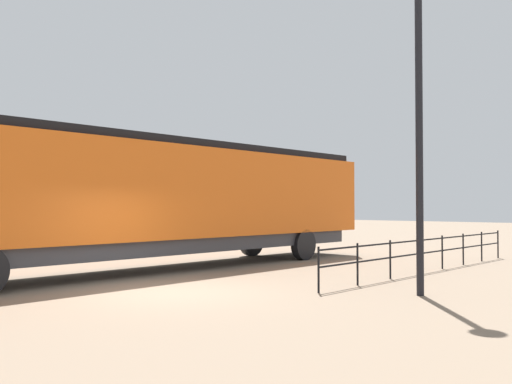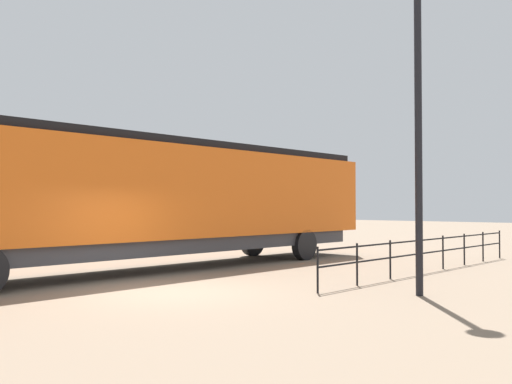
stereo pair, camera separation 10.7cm
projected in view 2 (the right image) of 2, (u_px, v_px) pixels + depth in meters
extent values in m
plane|color=#84705B|center=(164.00, 292.00, 12.78)|extent=(120.00, 120.00, 0.00)
cube|color=orange|center=(157.00, 193.00, 17.10)|extent=(2.87, 17.60, 2.72)
cube|color=black|center=(308.00, 206.00, 22.61)|extent=(2.75, 2.57, 1.90)
cube|color=black|center=(157.00, 144.00, 17.14)|extent=(2.58, 16.89, 0.24)
cube|color=#38383D|center=(157.00, 245.00, 17.06)|extent=(2.58, 16.19, 0.45)
cylinder|color=black|center=(252.00, 242.00, 22.06)|extent=(0.30, 1.10, 1.10)
cylinder|color=black|center=(304.00, 245.00, 20.32)|extent=(0.30, 1.10, 1.10)
cylinder|color=black|center=(418.00, 138.00, 12.30)|extent=(0.16, 0.16, 6.87)
cube|color=black|center=(431.00, 239.00, 16.80)|extent=(0.04, 11.36, 0.04)
cube|color=black|center=(431.00, 252.00, 16.80)|extent=(0.04, 11.36, 0.04)
cylinder|color=black|center=(318.00, 270.00, 12.62)|extent=(0.05, 0.05, 1.04)
cylinder|color=black|center=(357.00, 264.00, 13.81)|extent=(0.05, 0.05, 1.04)
cylinder|color=black|center=(390.00, 260.00, 15.01)|extent=(0.05, 0.05, 1.04)
cylinder|color=black|center=(419.00, 256.00, 16.20)|extent=(0.05, 0.05, 1.04)
cylinder|color=black|center=(443.00, 252.00, 17.39)|extent=(0.05, 0.05, 1.04)
cylinder|color=black|center=(464.00, 249.00, 18.58)|extent=(0.05, 0.05, 1.04)
cylinder|color=black|center=(483.00, 247.00, 19.77)|extent=(0.05, 0.05, 1.04)
cylinder|color=black|center=(500.00, 244.00, 20.97)|extent=(0.05, 0.05, 1.04)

